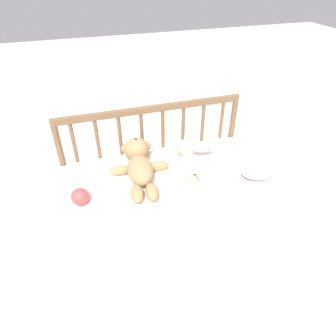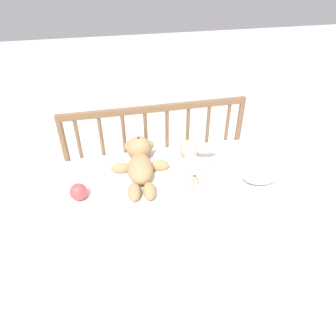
{
  "view_description": "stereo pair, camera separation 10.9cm",
  "coord_description": "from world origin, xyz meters",
  "px_view_note": "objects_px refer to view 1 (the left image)",
  "views": [
    {
      "loc": [
        -0.42,
        -1.27,
        1.53
      ],
      "look_at": [
        0.0,
        0.01,
        0.56
      ],
      "focal_mm": 32.0,
      "sensor_mm": 36.0,
      "label": 1
    },
    {
      "loc": [
        -0.31,
        -1.3,
        1.53
      ],
      "look_at": [
        0.0,
        0.01,
        0.56
      ],
      "focal_mm": 32.0,
      "sensor_mm": 36.0,
      "label": 2
    }
  ],
  "objects_px": {
    "baby": "(190,159)",
    "small_pillow": "(259,171)",
    "toy_ball": "(80,197)",
    "teddy_bear": "(139,164)"
  },
  "relations": [
    {
      "from": "teddy_bear",
      "to": "baby",
      "type": "xyz_separation_m",
      "value": [
        0.3,
        -0.02,
        -0.02
      ]
    },
    {
      "from": "baby",
      "to": "teddy_bear",
      "type": "bearing_deg",
      "value": 175.46
    },
    {
      "from": "teddy_bear",
      "to": "baby",
      "type": "relative_size",
      "value": 1.29
    },
    {
      "from": "baby",
      "to": "toy_ball",
      "type": "relative_size",
      "value": 4.34
    },
    {
      "from": "teddy_bear",
      "to": "toy_ball",
      "type": "bearing_deg",
      "value": -154.46
    },
    {
      "from": "baby",
      "to": "toy_ball",
      "type": "height_order",
      "value": "baby"
    },
    {
      "from": "small_pillow",
      "to": "toy_ball",
      "type": "relative_size",
      "value": 2.33
    },
    {
      "from": "baby",
      "to": "small_pillow",
      "type": "distance_m",
      "value": 0.4
    },
    {
      "from": "teddy_bear",
      "to": "small_pillow",
      "type": "xyz_separation_m",
      "value": [
        0.63,
        -0.24,
        -0.03
      ]
    },
    {
      "from": "teddy_bear",
      "to": "baby",
      "type": "distance_m",
      "value": 0.3
    }
  ]
}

